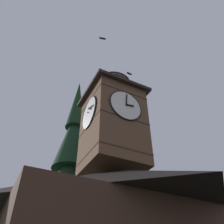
% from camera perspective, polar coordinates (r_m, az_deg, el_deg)
% --- Properties ---
extents(clock_tower, '(4.65, 4.65, 9.51)m').
position_cam_1_polar(clock_tower, '(18.65, 0.21, -1.90)').
color(clock_tower, brown).
rests_on(clock_tower, building_main).
extents(pine_tree_behind, '(5.79, 5.79, 20.61)m').
position_cam_1_polar(pine_tree_behind, '(20.55, -10.71, -18.62)').
color(pine_tree_behind, '#473323').
rests_on(pine_tree_behind, ground_plane).
extents(flying_bird_high, '(0.66, 0.30, 0.16)m').
position_cam_1_polar(flying_bird_high, '(27.81, 4.16, 9.07)').
color(flying_bird_high, black).
extents(flying_bird_low, '(0.70, 0.33, 0.14)m').
position_cam_1_polar(flying_bird_low, '(26.13, -2.28, 17.06)').
color(flying_bird_low, black).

